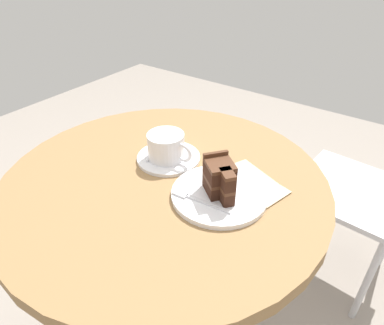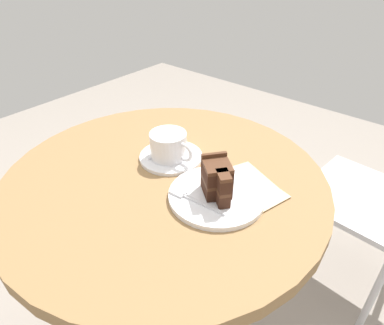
# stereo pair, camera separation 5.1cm
# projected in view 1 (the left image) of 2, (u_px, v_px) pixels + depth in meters

# --- Properties ---
(cafe_table) EXTENTS (0.78, 0.78, 0.71)m
(cafe_table) POSITION_uv_depth(u_px,v_px,m) (166.00, 214.00, 0.88)
(cafe_table) COLOR olive
(cafe_table) RESTS_ON ground
(saucer) EXTENTS (0.16, 0.16, 0.01)m
(saucer) POSITION_uv_depth(u_px,v_px,m) (169.00, 158.00, 0.88)
(saucer) COLOR white
(saucer) RESTS_ON cafe_table
(coffee_cup) EXTENTS (0.13, 0.09, 0.07)m
(coffee_cup) POSITION_uv_depth(u_px,v_px,m) (167.00, 146.00, 0.86)
(coffee_cup) COLOR white
(coffee_cup) RESTS_ON saucer
(teaspoon) EXTENTS (0.04, 0.10, 0.00)m
(teaspoon) POSITION_uv_depth(u_px,v_px,m) (158.00, 148.00, 0.91)
(teaspoon) COLOR silver
(teaspoon) RESTS_ON saucer
(cake_plate) EXTENTS (0.21, 0.21, 0.01)m
(cake_plate) POSITION_uv_depth(u_px,v_px,m) (219.00, 194.00, 0.76)
(cake_plate) COLOR white
(cake_plate) RESTS_ON cafe_table
(cake_slice) EXTENTS (0.10, 0.09, 0.08)m
(cake_slice) POSITION_uv_depth(u_px,v_px,m) (220.00, 178.00, 0.73)
(cake_slice) COLOR #381E14
(cake_slice) RESTS_ON cake_plate
(fork) EXTENTS (0.14, 0.03, 0.00)m
(fork) POSITION_uv_depth(u_px,v_px,m) (195.00, 199.00, 0.73)
(fork) COLOR silver
(fork) RESTS_ON cake_plate
(napkin) EXTENTS (0.21, 0.21, 0.00)m
(napkin) POSITION_uv_depth(u_px,v_px,m) (243.00, 187.00, 0.79)
(napkin) COLOR beige
(napkin) RESTS_ON cafe_table
(cafe_chair) EXTENTS (0.41, 0.41, 0.83)m
(cafe_chair) POSITION_uv_depth(u_px,v_px,m) (383.00, 184.00, 1.16)
(cafe_chair) COLOR #BCBCC1
(cafe_chair) RESTS_ON ground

